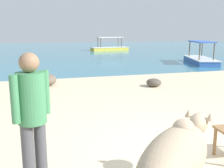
{
  "coord_description": "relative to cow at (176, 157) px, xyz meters",
  "views": [
    {
      "loc": [
        -2.07,
        -3.3,
        1.89
      ],
      "look_at": [
        -0.26,
        3.0,
        0.55
      ],
      "focal_mm": 41.84,
      "sensor_mm": 36.0,
      "label": 1
    }
  ],
  "objects": [
    {
      "name": "shore_rock_large",
      "position": [
        -0.96,
        6.98,
        -0.44
      ],
      "size": [
        0.73,
        0.82,
        0.41
      ],
      "primitive_type": "ellipsoid",
      "rotation": [
        0.0,
        0.0,
        1.42
      ],
      "color": "#6B5B4C",
      "rests_on": "sand_beach"
    },
    {
      "name": "boat_blue",
      "position": [
        7.95,
        11.16,
        -0.39
      ],
      "size": [
        2.25,
        3.85,
        1.29
      ],
      "rotation": [
        0.0,
        0.0,
        1.25
      ],
      "color": "#3866B7",
      "rests_on": "water_surface"
    },
    {
      "name": "sand_beach",
      "position": [
        0.83,
        1.23,
        -0.66
      ],
      "size": [
        18.0,
        14.0,
        0.04
      ],
      "primitive_type": "cube",
      "color": "beige",
      "rests_on": "ground"
    },
    {
      "name": "water_surface",
      "position": [
        0.83,
        23.23,
        -0.68
      ],
      "size": [
        60.0,
        36.0,
        0.03
      ],
      "primitive_type": "cube",
      "color": "teal",
      "rests_on": "ground"
    },
    {
      "name": "shore_rock_medium",
      "position": [
        2.5,
        5.84,
        -0.51
      ],
      "size": [
        0.69,
        0.68,
        0.27
      ],
      "primitive_type": "ellipsoid",
      "rotation": [
        0.0,
        0.0,
        2.59
      ],
      "color": "brown",
      "rests_on": "sand_beach"
    },
    {
      "name": "boat_yellow",
      "position": [
        5.62,
        22.63,
        -0.39
      ],
      "size": [
        3.79,
        1.59,
        1.29
      ],
      "rotation": [
        0.0,
        0.0,
        3.26
      ],
      "color": "gold",
      "rests_on": "water_surface"
    },
    {
      "name": "person_standing",
      "position": [
        -1.33,
        0.9,
        0.3
      ],
      "size": [
        0.42,
        0.36,
        1.62
      ],
      "rotation": [
        0.0,
        0.0,
        5.4
      ],
      "color": "#4C4C51",
      "rests_on": "sand_beach"
    },
    {
      "name": "cow",
      "position": [
        0.0,
        0.0,
        0.0
      ],
      "size": [
        1.53,
        1.41,
        0.98
      ],
      "rotation": [
        0.0,
        0.0,
        0.72
      ],
      "color": "tan",
      "rests_on": "sand_beach"
    }
  ]
}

